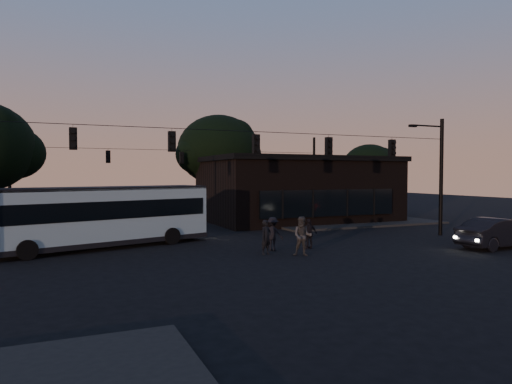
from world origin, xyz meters
name	(u,v)px	position (x,y,z in m)	size (l,w,h in m)	color
ground	(291,261)	(0.00, 0.00, 0.00)	(120.00, 120.00, 0.00)	black
sidewalk_far_right	(340,220)	(12.00, 14.00, 0.07)	(14.00, 10.00, 0.15)	black
building	(297,189)	(9.00, 15.97, 2.71)	(15.40, 10.41, 5.40)	black
tree_behind	(219,150)	(4.00, 22.00, 6.19)	(7.60, 7.60, 9.43)	black
tree_right	(369,167)	(18.00, 18.00, 4.63)	(5.20, 5.20, 6.86)	black
signal_rig_near	(256,165)	(0.00, 4.00, 4.45)	(26.24, 0.30, 7.50)	black
signal_rig_far	(182,171)	(0.00, 20.00, 4.20)	(26.24, 0.30, 7.50)	black
bus	(103,214)	(-7.51, 7.36, 1.83)	(11.89, 5.81, 3.27)	#89A7AF
car	(498,233)	(11.92, -1.10, 0.81)	(1.71, 4.90, 1.61)	black
pedestrian_a	(266,237)	(-0.32, 2.00, 0.85)	(0.62, 0.41, 1.71)	black
pedestrian_b	(302,236)	(1.14, 0.97, 0.95)	(0.93, 0.72, 1.91)	#363331
pedestrian_c	(309,234)	(2.51, 2.71, 0.79)	(0.93, 0.39, 1.59)	black
pedestrian_d	(273,234)	(0.49, 2.96, 0.86)	(1.12, 0.64, 1.73)	black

